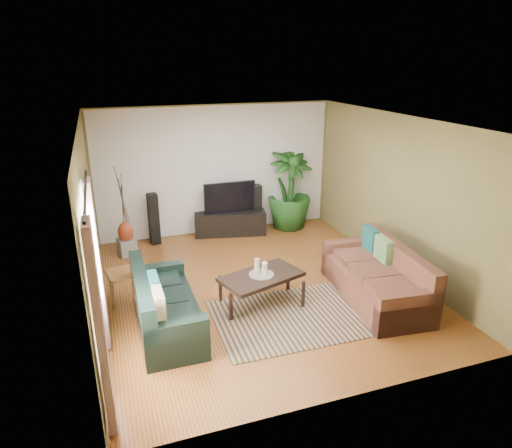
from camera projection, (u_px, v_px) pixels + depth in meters
name	position (u px, v px, depth m)	size (l,w,h in m)	color
floor	(260.00, 288.00, 7.52)	(5.50, 5.50, 0.00)	#995527
ceiling	(260.00, 121.00, 6.59)	(5.50, 5.50, 0.00)	white
wall_back	(216.00, 171.00, 9.49)	(5.00, 5.00, 0.00)	olive
wall_front	(351.00, 291.00, 4.61)	(5.00, 5.00, 0.00)	olive
wall_left	(90.00, 229.00, 6.29)	(5.50, 5.50, 0.00)	olive
wall_right	(397.00, 195.00, 7.82)	(5.50, 5.50, 0.00)	olive
backwall_panel	(216.00, 171.00, 9.48)	(4.90, 4.90, 0.00)	white
window_pane	(91.00, 274.00, 4.86)	(1.80, 1.80, 0.00)	white
curtain_near	(100.00, 331.00, 4.29)	(0.08, 0.35, 2.20)	gray
curtain_far	(98.00, 266.00, 5.62)	(0.08, 0.35, 2.20)	gray
curtain_rod	(85.00, 193.00, 4.56)	(0.03, 0.03, 1.90)	black
sofa_left	(166.00, 301.00, 6.25)	(1.85, 0.79, 0.85)	black
sofa_right	(376.00, 274.00, 7.05)	(2.10, 0.94, 0.85)	#573025
area_rug	(294.00, 317.00, 6.67)	(2.29, 1.62, 0.01)	#A38360
coffee_table	(261.00, 290.00, 6.94)	(1.21, 0.66, 0.50)	black
candle_tray	(261.00, 274.00, 6.85)	(0.38, 0.38, 0.02)	gray
candle_tall	(257.00, 266.00, 6.81)	(0.08, 0.08, 0.24)	white
candle_mid	(265.00, 269.00, 6.79)	(0.08, 0.08, 0.19)	#F3EBCD
candle_short	(264.00, 267.00, 6.89)	(0.08, 0.08, 0.15)	beige
tv_stand	(230.00, 223.00, 9.71)	(1.50, 0.45, 0.50)	black
television	(230.00, 197.00, 9.52)	(1.10, 0.06, 0.65)	black
speaker_left	(154.00, 219.00, 9.13)	(0.19, 0.21, 1.05)	black
speaker_right	(256.00, 208.00, 9.80)	(0.19, 0.21, 1.04)	black
potted_plant	(289.00, 190.00, 9.92)	(0.96, 0.96, 1.72)	#1A4517
plant_pot	(288.00, 222.00, 10.17)	(0.32, 0.32, 0.25)	black
pedestal	(127.00, 247.00, 8.73)	(0.31, 0.31, 0.31)	gray
vase	(126.00, 232.00, 8.63)	(0.29, 0.29, 0.40)	maroon
side_table	(125.00, 286.00, 7.02)	(0.47, 0.47, 0.50)	#986231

